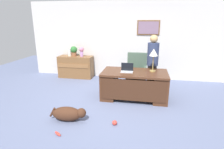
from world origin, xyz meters
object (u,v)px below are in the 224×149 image
at_px(desk, 134,84).
at_px(potted_plant, 74,51).
at_px(vase_empty, 70,52).
at_px(credenza, 76,67).
at_px(dog_lying, 69,114).
at_px(laptop, 127,70).
at_px(desk_lamp, 154,54).
at_px(dog_toy_bone, 58,134).
at_px(person_standing, 152,63).
at_px(vase_with_flowers, 82,51).
at_px(armchair, 136,72).
at_px(dog_toy_ball, 115,123).

bearing_deg(desk, potted_plant, 145.78).
bearing_deg(vase_empty, credenza, -0.36).
xyz_separation_m(dog_lying, laptop, (1.06, 1.44, 0.63)).
bearing_deg(laptop, desk_lamp, 13.33).
relative_size(desk, dog_toy_bone, 9.48).
height_order(desk_lamp, dog_toy_bone, desk_lamp).
height_order(person_standing, vase_with_flowers, person_standing).
height_order(desk, vase_empty, vase_empty).
relative_size(person_standing, vase_with_flowers, 4.87).
relative_size(armchair, laptop, 3.34).
distance_m(credenza, potted_plant, 0.59).
bearing_deg(laptop, dog_toy_bone, -118.26).
distance_m(credenza, person_standing, 2.91).
bearing_deg(laptop, armchair, 76.50).
bearing_deg(desk_lamp, dog_toy_bone, -129.07).
bearing_deg(person_standing, dog_lying, -130.09).
xyz_separation_m(armchair, person_standing, (0.46, -0.26, 0.37)).
distance_m(laptop, vase_empty, 2.74).
bearing_deg(dog_lying, desk, 48.62).
xyz_separation_m(desk_lamp, dog_toy_bone, (-1.72, -2.12, -1.18)).
xyz_separation_m(vase_with_flowers, potted_plant, (-0.29, 0.00, -0.00)).
distance_m(desk, dog_toy_bone, 2.36).
distance_m(person_standing, laptop, 0.91).
height_order(dog_lying, dog_toy_ball, dog_lying).
bearing_deg(credenza, dog_toy_ball, -56.74).
distance_m(vase_empty, potted_plant, 0.18).
relative_size(desk, dog_lying, 2.15).
height_order(armchair, dog_toy_bone, armchair).
xyz_separation_m(desk, vase_with_flowers, (-2.00, 1.56, 0.59)).
bearing_deg(dog_toy_bone, dog_toy_ball, 28.38).
bearing_deg(dog_toy_bone, desk_lamp, 50.93).
bearing_deg(armchair, desk, -90.47).
height_order(dog_lying, desk_lamp, desk_lamp).
bearing_deg(vase_empty, laptop, -34.62).
bearing_deg(desk, person_standing, 53.09).
height_order(vase_empty, potted_plant, potted_plant).
relative_size(vase_with_flowers, potted_plant, 0.94).
relative_size(laptop, dog_toy_bone, 1.77).
xyz_separation_m(armchair, dog_toy_ball, (-0.29, -2.31, -0.43)).
bearing_deg(dog_toy_bone, credenza, 105.71).
bearing_deg(dog_toy_ball, vase_empty, 125.99).
xyz_separation_m(dog_lying, dog_toy_bone, (0.01, -0.53, -0.13)).
height_order(potted_plant, dog_toy_ball, potted_plant).
bearing_deg(vase_empty, dog_toy_ball, -54.01).
relative_size(potted_plant, dog_toy_ball, 3.66).
bearing_deg(vase_empty, desk_lamp, -25.59).
distance_m(dog_lying, desk_lamp, 2.57).
relative_size(desk, vase_empty, 6.51).
height_order(credenza, dog_toy_bone, credenza).
xyz_separation_m(desk, credenza, (-2.25, 1.56, -0.00)).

